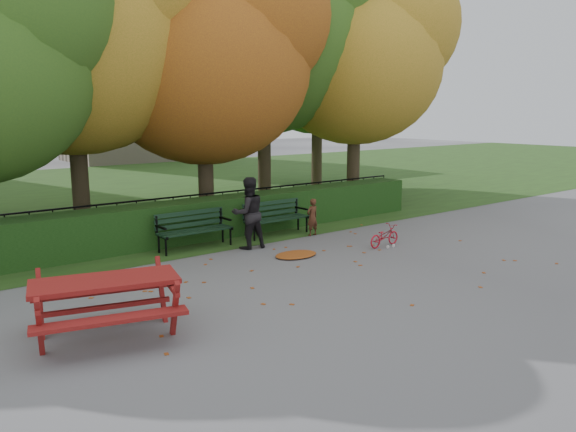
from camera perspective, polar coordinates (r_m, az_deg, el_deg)
ground at (r=11.32m, az=5.47°, el=-5.84°), size 90.00×90.00×0.00m
grass_strip at (r=23.32m, az=-18.93°, el=2.17°), size 90.00×90.00×0.00m
building_right at (r=39.16m, az=-15.11°, el=14.36°), size 9.00×6.00×12.00m
hedge at (r=14.70m, az=-6.65°, el=-0.03°), size 13.00×0.90×1.00m
iron_fence at (r=15.37m, az=-8.21°, el=0.54°), size 14.00×0.04×1.02m
tree_b at (r=15.60m, az=-19.75°, el=18.15°), size 6.72×6.40×8.79m
tree_c at (r=16.21m, az=-7.18°, el=16.29°), size 6.30×6.00×8.00m
tree_d at (r=19.10m, az=-1.05°, el=19.00°), size 7.14×6.80×9.58m
tree_e at (r=19.64m, az=8.08°, el=16.02°), size 6.09×5.80×8.16m
tree_g at (r=23.79m, az=4.05°, el=15.84°), size 6.30×6.00×8.55m
bench_left at (r=13.38m, az=-9.60°, el=-1.08°), size 1.80×0.57×0.88m
bench_right at (r=14.65m, az=-1.34°, el=0.08°), size 1.80×0.57×0.88m
picnic_table at (r=8.44m, az=-18.04°, el=-7.35°), size 2.36×2.08×0.98m
leaf_pile at (r=12.58m, az=0.81°, el=-3.94°), size 1.21×1.02×0.07m
leaf_scatter at (r=11.53m, az=4.44°, el=-5.49°), size 9.00×5.70×0.01m
child at (r=14.56m, az=2.48°, el=-0.12°), size 0.37×0.25×0.97m
adult at (r=13.17m, az=-4.05°, el=0.30°), size 0.90×0.74×1.69m
bicycle at (r=13.62m, az=9.75°, el=-2.00°), size 1.00×0.40×0.52m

